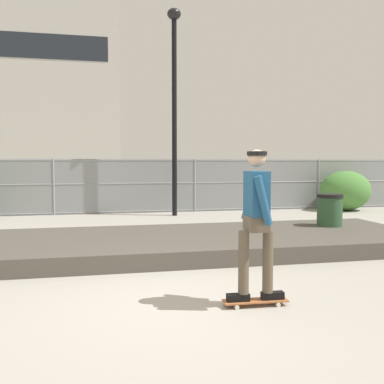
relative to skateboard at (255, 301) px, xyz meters
The scene contains 11 objects.
ground_plane 1.00m from the skateboard, behind, with size 120.00×120.00×0.00m, color #9E998E.
gravel_berm 3.54m from the skateboard, 106.09° to the left, with size 11.20×3.11×0.30m, color #4C473F.
skateboard is the anchor object (origin of this frame).
skater 1.07m from the skateboard, 14.04° to the right, with size 0.72×0.59×1.84m.
chain_fence 9.90m from the skateboard, 95.71° to the left, with size 23.84×0.06×1.85m.
street_lamp 9.77m from the skateboard, 86.68° to the left, with size 0.44×0.44×6.61m.
parked_car_near 13.81m from the skateboard, 103.10° to the left, with size 4.52×2.19×1.66m.
parked_car_mid 13.89m from the skateboard, 77.37° to the left, with size 4.48×2.10×1.66m.
parked_car_far 16.68m from the skateboard, 53.76° to the left, with size 4.53×2.21×1.66m.
shrub_center 11.30m from the skateboard, 53.01° to the left, with size 1.85×1.51×1.43m.
trash_bin 5.13m from the skateboard, 50.47° to the left, with size 0.59×0.59×1.03m.
Camera 1 is at (-0.85, -5.02, 1.77)m, focal length 39.98 mm.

